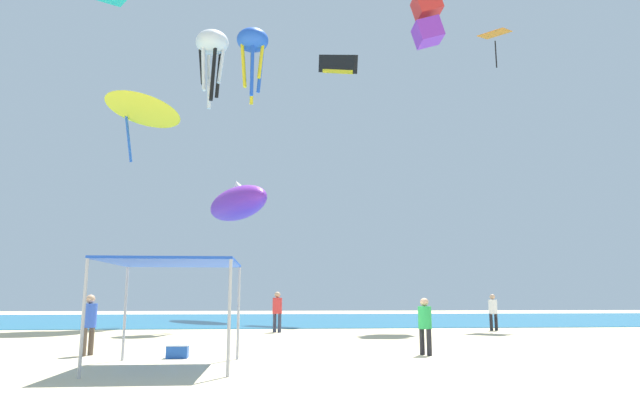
% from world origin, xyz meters
% --- Properties ---
extents(ground, '(110.00, 110.00, 0.10)m').
position_xyz_m(ground, '(0.00, 0.00, -0.05)').
color(ground, beige).
extents(ocean_strip, '(110.00, 25.99, 0.03)m').
position_xyz_m(ocean_strip, '(0.00, 27.29, 0.01)').
color(ocean_strip, '#1E6B93').
rests_on(ocean_strip, ground).
extents(canopy_tent, '(3.04, 3.37, 2.48)m').
position_xyz_m(canopy_tent, '(-5.17, -1.66, 2.36)').
color(canopy_tent, '#B2B2B7').
rests_on(canopy_tent, ground).
extents(person_near_tent, '(0.38, 0.39, 1.60)m').
position_xyz_m(person_near_tent, '(1.58, 0.58, 0.94)').
color(person_near_tent, black).
rests_on(person_near_tent, ground).
extents(person_leftmost, '(0.46, 0.42, 1.78)m').
position_xyz_m(person_leftmost, '(8.23, 11.93, 1.05)').
color(person_leftmost, black).
rests_on(person_leftmost, ground).
extents(person_central, '(0.40, 0.43, 1.69)m').
position_xyz_m(person_central, '(-7.96, 1.27, 0.99)').
color(person_central, brown).
rests_on(person_central, ground).
extents(person_rightmost, '(0.45, 0.45, 1.89)m').
position_xyz_m(person_rightmost, '(-2.52, 11.43, 1.11)').
color(person_rightmost, '#33384C').
rests_on(person_rightmost, ground).
extents(cooler_box, '(0.57, 0.37, 0.35)m').
position_xyz_m(cooler_box, '(-5.31, 0.40, 0.18)').
color(cooler_box, blue).
rests_on(cooler_box, ground).
extents(kite_octopus_blue, '(2.57, 2.57, 4.50)m').
position_xyz_m(kite_octopus_blue, '(-4.16, 16.14, 16.73)').
color(kite_octopus_blue, blue).
extents(kite_diamond_orange, '(2.42, 2.42, 2.57)m').
position_xyz_m(kite_diamond_orange, '(11.40, 17.01, 18.38)').
color(kite_diamond_orange, orange).
extents(kite_inflatable_purple, '(6.67, 8.81, 3.45)m').
position_xyz_m(kite_inflatable_purple, '(-5.44, 25.49, 8.53)').
color(kite_inflatable_purple, purple).
extents(kite_delta_yellow, '(6.20, 6.19, 3.97)m').
position_xyz_m(kite_delta_yellow, '(-10.37, 16.33, 12.75)').
color(kite_delta_yellow, yellow).
extents(kite_parafoil_black, '(2.58, 4.14, 2.82)m').
position_xyz_m(kite_parafoil_black, '(1.95, 24.00, 19.11)').
color(kite_parafoil_black, black).
extents(kite_octopus_white, '(2.69, 2.69, 5.38)m').
position_xyz_m(kite_octopus_white, '(-7.19, 21.24, 18.88)').
color(kite_octopus_white, white).
extents(kite_box_red, '(1.86, 1.54, 3.55)m').
position_xyz_m(kite_box_red, '(6.75, 16.32, 18.95)').
color(kite_box_red, red).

